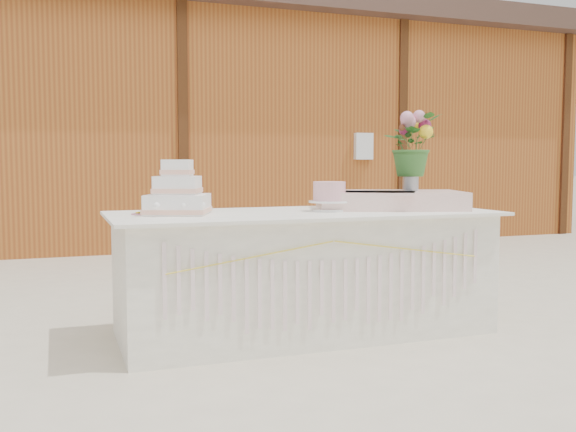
% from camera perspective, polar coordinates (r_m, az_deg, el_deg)
% --- Properties ---
extents(ground, '(80.00, 80.00, 0.00)m').
position_cam_1_polar(ground, '(4.15, 1.44, -10.29)').
color(ground, beige).
rests_on(ground, ground).
extents(barn, '(12.60, 4.60, 3.30)m').
position_cam_1_polar(barn, '(9.85, -11.59, 8.11)').
color(barn, '#9C5920').
rests_on(barn, ground).
extents(cake_table, '(2.40, 1.00, 0.77)m').
position_cam_1_polar(cake_table, '(4.06, 1.48, -5.02)').
color(cake_table, white).
rests_on(cake_table, ground).
extents(wedding_cake, '(0.46, 0.46, 0.32)m').
position_cam_1_polar(wedding_cake, '(3.86, -9.77, 1.78)').
color(wedding_cake, white).
rests_on(wedding_cake, cake_table).
extents(pink_cake_stand, '(0.26, 0.26, 0.19)m').
position_cam_1_polar(pink_cake_stand, '(4.06, 3.69, 1.90)').
color(pink_cake_stand, white).
rests_on(pink_cake_stand, cake_table).
extents(satin_runner, '(1.07, 0.82, 0.12)m').
position_cam_1_polar(satin_runner, '(4.31, 9.01, 1.41)').
color(satin_runner, '#FFD6CD').
rests_on(satin_runner, cake_table).
extents(flower_vase, '(0.11, 0.11, 0.15)m').
position_cam_1_polar(flower_vase, '(4.40, 10.84, 3.17)').
color(flower_vase, '#B6B6BB').
rests_on(flower_vase, satin_runner).
extents(bouquet, '(0.49, 0.47, 0.42)m').
position_cam_1_polar(bouquet, '(4.41, 10.90, 6.86)').
color(bouquet, '#336829').
rests_on(bouquet, flower_vase).
extents(loose_flowers, '(0.15, 0.36, 0.02)m').
position_cam_1_polar(loose_flowers, '(3.89, -13.54, 0.25)').
color(loose_flowers, '#D07F97').
rests_on(loose_flowers, cake_table).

